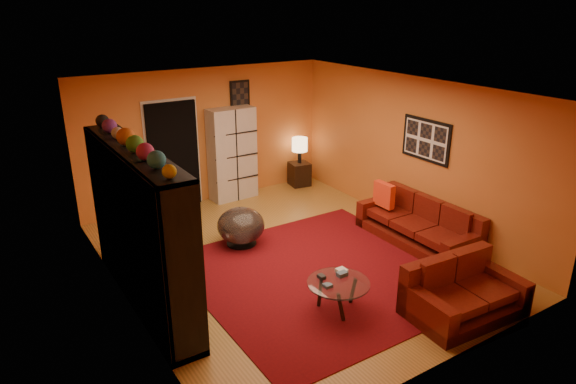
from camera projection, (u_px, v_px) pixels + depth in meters
floor at (290, 257)px, 8.01m from camera, size 6.00×6.00×0.00m
ceiling at (291, 90)px, 7.10m from camera, size 6.00×6.00×0.00m
wall_back at (206, 136)px, 9.92m from camera, size 6.00×0.00×6.00m
wall_front at (451, 260)px, 5.19m from camera, size 6.00×0.00×6.00m
wall_left at (120, 214)px, 6.29m from camera, size 0.00×6.00×6.00m
wall_right at (412, 153)px, 8.82m from camera, size 0.00×6.00×6.00m
rug at (322, 274)px, 7.51m from camera, size 3.60×3.60×0.01m
doorway at (174, 156)px, 9.63m from camera, size 0.95×0.10×2.04m
wall_art_right at (426, 140)px, 8.47m from camera, size 0.03×1.00×0.70m
wall_art_back at (240, 94)px, 10.02m from camera, size 0.42×0.03×0.52m
entertainment_unit at (140, 229)px, 6.49m from camera, size 0.45×3.00×2.10m
tv at (143, 230)px, 6.56m from camera, size 0.98×0.13×0.56m
sofa at (421, 225)px, 8.47m from camera, size 0.87×2.10×0.85m
loveseat at (460, 292)px, 6.52m from camera, size 1.52×0.97×0.85m
throw_pillow at (384, 195)px, 8.81m from camera, size 0.12×0.42×0.42m
coffee_table at (338, 286)px, 6.52m from camera, size 0.80×0.80×0.40m
storage_cabinet at (232, 154)px, 10.12m from camera, size 0.93×0.45×1.83m
bowl_chair at (241, 226)px, 8.31m from camera, size 0.77×0.77×0.62m
side_table at (299, 174)px, 11.06m from camera, size 0.46×0.46×0.50m
table_lamp at (300, 145)px, 10.84m from camera, size 0.33×0.33×0.55m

